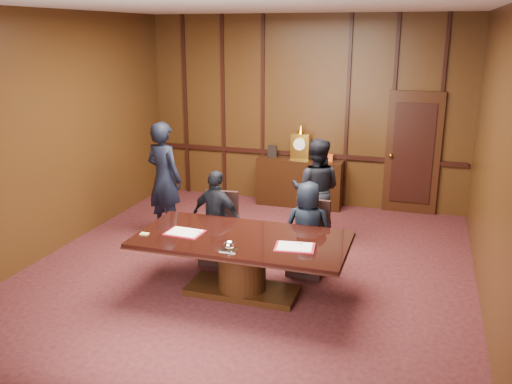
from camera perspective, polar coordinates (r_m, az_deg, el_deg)
room at (r=7.00m, az=-0.47°, el=4.50°), size 7.00×7.04×3.50m
sideboard at (r=10.24m, az=4.63°, el=1.22°), size 1.60×0.45×1.54m
conference_table at (r=6.77m, az=-1.48°, el=-6.73°), size 2.62×1.32×0.76m
folder_left at (r=6.85m, az=-7.52°, el=-4.25°), size 0.48×0.36×0.02m
folder_right at (r=6.37m, az=4.10°, el=-5.79°), size 0.50×0.39×0.02m
inkstand at (r=6.26m, az=-2.85°, el=-5.71°), size 0.20×0.14×0.12m
notepad at (r=6.90m, az=-11.65°, el=-4.33°), size 0.10×0.07×0.01m
chair_left at (r=7.82m, az=-3.90°, el=-5.18°), size 0.52×0.52×0.99m
chair_right at (r=7.48m, az=5.51°, el=-6.29°), size 0.51×0.51×0.99m
signatory_left at (r=7.62m, az=-4.15°, el=-2.70°), size 0.85×0.50×1.35m
signatory_right at (r=7.27m, az=5.44°, el=-3.92°), size 0.69×0.50×1.30m
witness_left at (r=8.80m, az=-9.64°, el=1.41°), size 0.77×0.62×1.84m
witness_right at (r=8.50m, az=6.31°, el=0.23°), size 0.82×0.65×1.62m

